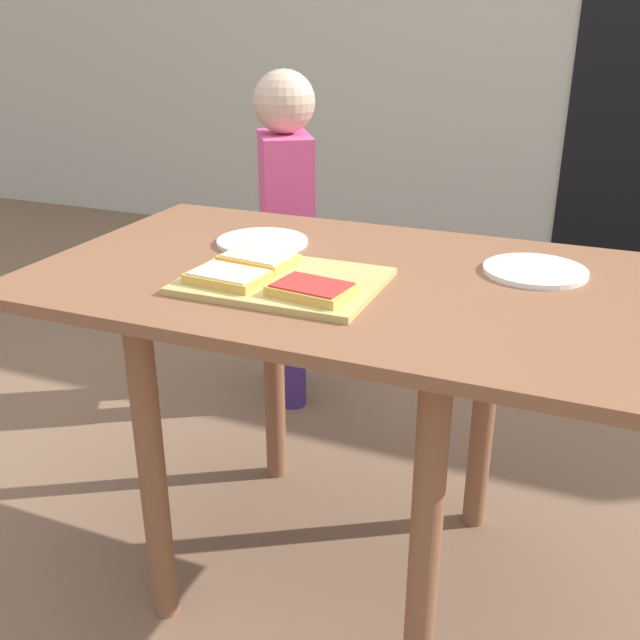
% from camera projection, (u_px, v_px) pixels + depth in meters
% --- Properties ---
extents(ground_plane, '(16.00, 16.00, 0.00)m').
position_uv_depth(ground_plane, '(332.00, 561.00, 1.64)').
color(ground_plane, brown).
extents(dining_table, '(1.13, 0.71, 0.69)m').
position_uv_depth(dining_table, '(334.00, 325.00, 1.41)').
color(dining_table, brown).
rests_on(dining_table, ground).
extents(cutting_board, '(0.35, 0.26, 0.01)m').
position_uv_depth(cutting_board, '(283.00, 281.00, 1.30)').
color(cutting_board, tan).
rests_on(cutting_board, dining_table).
extents(pizza_slice_near_right, '(0.15, 0.11, 0.02)m').
position_uv_depth(pizza_slice_near_right, '(312.00, 289.00, 1.21)').
color(pizza_slice_near_right, gold).
rests_on(pizza_slice_near_right, cutting_board).
extents(pizza_slice_near_left, '(0.14, 0.11, 0.02)m').
position_uv_depth(pizza_slice_near_left, '(228.00, 276.00, 1.28)').
color(pizza_slice_near_left, gold).
rests_on(pizza_slice_near_left, cutting_board).
extents(pizza_slice_far_left, '(0.15, 0.11, 0.02)m').
position_uv_depth(pizza_slice_far_left, '(259.00, 259.00, 1.37)').
color(pizza_slice_far_left, gold).
rests_on(pizza_slice_far_left, cutting_board).
extents(plate_white_right, '(0.19, 0.19, 0.01)m').
position_uv_depth(plate_white_right, '(535.00, 271.00, 1.36)').
color(plate_white_right, white).
rests_on(plate_white_right, dining_table).
extents(plate_white_left, '(0.19, 0.19, 0.01)m').
position_uv_depth(plate_white_left, '(262.00, 242.00, 1.53)').
color(plate_white_left, white).
rests_on(plate_white_left, dining_table).
extents(child_left, '(0.24, 0.28, 1.01)m').
position_uv_depth(child_left, '(286.00, 219.00, 2.15)').
color(child_left, '#3E2972').
rests_on(child_left, ground).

